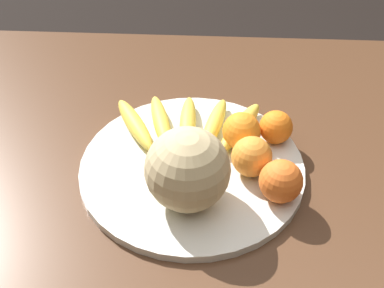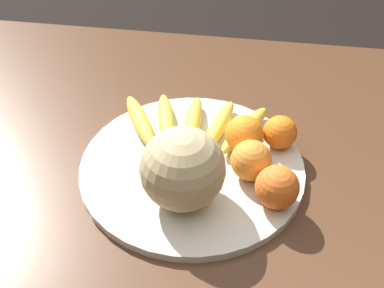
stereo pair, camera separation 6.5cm
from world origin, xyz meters
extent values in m
cube|color=#4C301E|center=(0.00, 0.00, 0.73)|extent=(1.36, 1.06, 0.04)
cylinder|color=silver|center=(0.05, 0.05, 0.76)|extent=(0.40, 0.40, 0.02)
torus|color=navy|center=(0.05, 0.05, 0.76)|extent=(0.40, 0.40, 0.01)
sphere|color=tan|center=(0.04, -0.03, 0.83)|extent=(0.14, 0.14, 0.14)
sphere|color=brown|center=(0.03, 0.07, 0.78)|extent=(0.02, 0.02, 0.02)
ellipsoid|color=gold|center=(0.13, 0.15, 0.78)|extent=(0.10, 0.15, 0.03)
ellipsoid|color=gold|center=(0.08, 0.15, 0.78)|extent=(0.06, 0.16, 0.03)
ellipsoid|color=gold|center=(0.03, 0.15, 0.78)|extent=(0.03, 0.15, 0.03)
ellipsoid|color=gold|center=(-0.02, 0.15, 0.78)|extent=(0.07, 0.17, 0.03)
ellipsoid|color=gold|center=(-0.07, 0.14, 0.78)|extent=(0.11, 0.16, 0.03)
sphere|color=orange|center=(0.15, 0.04, 0.80)|extent=(0.07, 0.07, 0.07)
sphere|color=orange|center=(0.20, -0.01, 0.80)|extent=(0.07, 0.07, 0.07)
sphere|color=orange|center=(0.13, 0.11, 0.80)|extent=(0.07, 0.07, 0.07)
sphere|color=orange|center=(0.20, 0.13, 0.79)|extent=(0.06, 0.06, 0.06)
camera|label=1|loc=(0.08, -0.63, 1.42)|focal=50.00mm
camera|label=2|loc=(0.15, -0.63, 1.42)|focal=50.00mm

